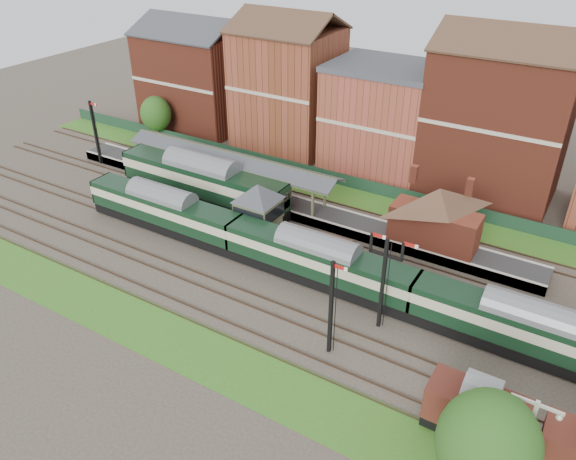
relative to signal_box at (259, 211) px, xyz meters
The scene contains 19 objects.
ground 5.45m from the signal_box, 47.29° to the right, with size 160.00×160.00×0.00m, color #473D33.
grass_back 13.47m from the signal_box, 76.76° to the left, with size 90.00×4.50×0.06m, color #2D6619.
grass_front 15.86m from the signal_box, 78.87° to the right, with size 90.00×5.00×0.06m, color #2D6619.
fence 15.25m from the signal_box, 78.50° to the left, with size 90.00×0.12×1.50m, color #193823.
platform 7.31m from the signal_box, 107.10° to the left, with size 55.00×3.40×1.00m, color #2D2D2D.
signal_box is the anchor object (origin of this frame).
brick_hut 8.25m from the signal_box, ahead, with size 3.20×2.64×2.94m.
station_building 16.37m from the signal_box, 23.43° to the left, with size 8.10×8.10×5.90m.
canopy 10.40m from the signal_box, 140.91° to the left, with size 26.00×3.89×4.08m.
semaphore_bracket 16.16m from the signal_box, 20.92° to the right, with size 3.60×0.25×8.18m.
semaphore_platform_end 27.41m from the signal_box, behind, with size 1.23×0.25×8.00m.
semaphore_siding 16.60m from the signal_box, 38.20° to the right, with size 1.23×0.25×8.00m.
yard_lamp 30.78m from the signal_box, 28.65° to the right, with size 2.60×0.22×7.00m.
town_backdrop 22.26m from the signal_box, 82.60° to the left, with size 69.00×10.00×16.00m.
dmu_train 8.82m from the signal_box, 21.72° to the right, with size 51.78×2.72×3.98m.
platform_railcar 9.88m from the signal_box, 160.77° to the left, with size 20.17×3.17×4.65m.
goods_van_a 27.03m from the signal_box, 26.97° to the right, with size 6.06×2.63×3.68m.
tree_far 30.38m from the signal_box, 33.26° to the right, with size 5.33×5.33×7.78m.
tree_back 30.06m from the signal_box, 151.03° to the left, with size 4.10×4.10×5.99m.
Camera 1 is at (23.41, -34.97, 29.05)m, focal length 35.00 mm.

